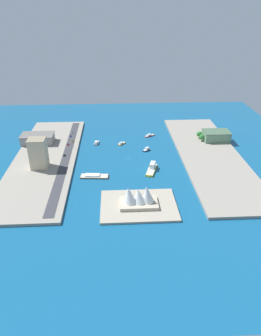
# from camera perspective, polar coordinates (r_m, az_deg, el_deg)

# --- Properties ---
(ground_plane) EXTENTS (440.00, 440.00, 0.00)m
(ground_plane) POSITION_cam_1_polar(r_m,az_deg,el_deg) (357.07, -0.41, 1.91)
(ground_plane) COLOR #145684
(quay_west) EXTENTS (70.00, 240.00, 2.68)m
(quay_west) POSITION_cam_1_polar(r_m,az_deg,el_deg) (372.97, 14.49, 2.39)
(quay_west) COLOR gray
(quay_west) RESTS_ON ground_plane
(quay_east) EXTENTS (70.00, 240.00, 2.68)m
(quay_east) POSITION_cam_1_polar(r_m,az_deg,el_deg) (365.28, -15.62, 1.66)
(quay_east) COLOR gray
(quay_east) RESTS_ON ground_plane
(peninsula_point) EXTENTS (67.28, 49.14, 2.00)m
(peninsula_point) POSITION_cam_1_polar(r_m,az_deg,el_deg) (273.50, 1.52, -6.99)
(peninsula_point) COLOR #A89E89
(peninsula_point) RESTS_ON ground_plane
(road_strip) EXTENTS (9.59, 228.00, 0.15)m
(road_strip) POSITION_cam_1_polar(r_m,az_deg,el_deg) (360.09, -11.92, 1.98)
(road_strip) COLOR #38383D
(road_strip) RESTS_ON quay_east
(ferry_yellow_fast) EXTENTS (15.56, 28.78, 7.61)m
(ferry_yellow_fast) POSITION_cam_1_polar(r_m,az_deg,el_deg) (329.90, 4.02, -0.05)
(ferry_yellow_fast) COLOR yellow
(ferry_yellow_fast) RESTS_ON ground_plane
(tugboat_red) EXTENTS (14.49, 10.24, 3.29)m
(tugboat_red) POSITION_cam_1_polar(r_m,az_deg,el_deg) (417.40, 3.58, 6.09)
(tugboat_red) COLOR red
(tugboat_red) RESTS_ON ground_plane
(water_taxi_orange) EXTENTS (10.36, 10.72, 3.14)m
(water_taxi_orange) POSITION_cam_1_polar(r_m,az_deg,el_deg) (392.19, -1.67, 4.61)
(water_taxi_orange) COLOR orange
(water_taxi_orange) RESTS_ON ground_plane
(barge_flat_brown) EXTENTS (30.30, 11.31, 2.95)m
(barge_flat_brown) POSITION_cam_1_polar(r_m,az_deg,el_deg) (319.48, -6.83, -1.50)
(barge_flat_brown) COLOR brown
(barge_flat_brown) RESTS_ON ground_plane
(yacht_sleek_gray) EXTENTS (7.49, 13.62, 3.95)m
(yacht_sleek_gray) POSITION_cam_1_polar(r_m,az_deg,el_deg) (395.60, -6.36, 4.71)
(yacht_sleek_gray) COLOR #999EA3
(yacht_sleek_gray) RESTS_ON ground_plane
(patrol_launch_navy) EXTENTS (9.81, 9.05, 4.15)m
(patrol_launch_navy) POSITION_cam_1_polar(r_m,az_deg,el_deg) (374.74, 3.01, 3.46)
(patrol_launch_navy) COLOR #1E284C
(patrol_launch_navy) RESTS_ON ground_plane
(office_block_beige) EXTENTS (18.11, 16.34, 32.90)m
(office_block_beige) POSITION_cam_1_polar(r_m,az_deg,el_deg) (338.22, -16.82, 2.64)
(office_block_beige) COLOR #C6B793
(office_block_beige) RESTS_ON quay_east
(carpark_squat_concrete) EXTENTS (40.62, 24.01, 11.20)m
(carpark_squat_concrete) POSITION_cam_1_polar(r_m,az_deg,el_deg) (405.83, -16.93, 5.29)
(carpark_squat_concrete) COLOR gray
(carpark_squat_concrete) RESTS_ON quay_east
(terminal_long_green) EXTENTS (33.81, 22.73, 12.12)m
(terminal_long_green) POSITION_cam_1_polar(r_m,az_deg,el_deg) (411.02, 15.68, 5.84)
(terminal_long_green) COLOR slate
(terminal_long_green) RESTS_ON quay_west
(sedan_silver) EXTENTS (2.10, 4.72, 1.52)m
(sedan_silver) POSITION_cam_1_polar(r_m,az_deg,el_deg) (428.41, -10.87, 6.57)
(sedan_silver) COLOR black
(sedan_silver) RESTS_ON road_strip
(taxi_yellow_cab) EXTENTS (2.19, 4.58, 1.61)m
(taxi_yellow_cab) POSITION_cam_1_polar(r_m,az_deg,el_deg) (399.58, -10.79, 4.96)
(taxi_yellow_cab) COLOR black
(taxi_yellow_cab) RESTS_ON road_strip
(pickup_red) EXTENTS (1.83, 4.44, 1.69)m
(pickup_red) POSITION_cam_1_polar(r_m,az_deg,el_deg) (391.52, -11.62, 4.37)
(pickup_red) COLOR black
(pickup_red) RESTS_ON road_strip
(hatchback_blue) EXTENTS (1.95, 5.12, 1.68)m
(hatchback_blue) POSITION_cam_1_polar(r_m,az_deg,el_deg) (416.57, -11.15, 5.91)
(hatchback_blue) COLOR black
(hatchback_blue) RESTS_ON road_strip
(suv_black) EXTENTS (2.06, 4.35, 1.67)m
(suv_black) POSITION_cam_1_polar(r_m,az_deg,el_deg) (363.66, -12.26, 2.37)
(suv_black) COLOR black
(suv_black) RESTS_ON road_strip
(traffic_light_waterfront) EXTENTS (0.36, 0.36, 6.50)m
(traffic_light_waterfront) POSITION_cam_1_polar(r_m,az_deg,el_deg) (379.60, -10.61, 4.25)
(traffic_light_waterfront) COLOR black
(traffic_light_waterfront) RESTS_ON quay_east
(opera_landmark) EXTENTS (33.77, 20.57, 19.42)m
(opera_landmark) POSITION_cam_1_polar(r_m,az_deg,el_deg) (268.36, 1.39, -5.44)
(opera_landmark) COLOR #BCAD93
(opera_landmark) RESTS_ON peninsula_point
(park_tree_cluster) EXTENTS (11.69, 20.68, 9.37)m
(park_tree_cluster) POSITION_cam_1_polar(r_m,az_deg,el_deg) (409.06, 12.99, 6.00)
(park_tree_cluster) COLOR brown
(park_tree_cluster) RESTS_ON quay_west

